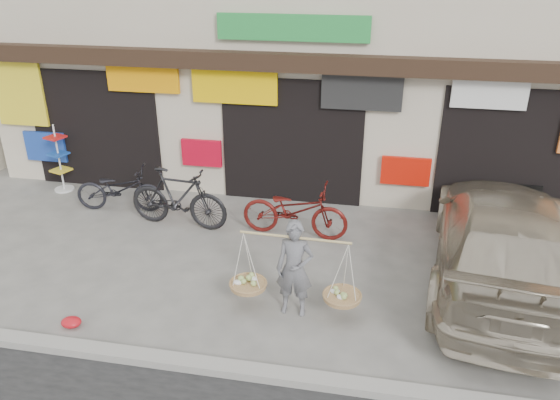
% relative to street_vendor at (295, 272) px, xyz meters
% --- Properties ---
extents(ground, '(70.00, 70.00, 0.00)m').
position_rel_street_vendor_xyz_m(ground, '(-0.72, 0.52, -0.71)').
color(ground, slate).
rests_on(ground, ground).
extents(kerb, '(70.00, 0.25, 0.12)m').
position_rel_street_vendor_xyz_m(kerb, '(-0.72, -1.48, -0.65)').
color(kerb, gray).
rests_on(kerb, ground).
extents(shophouse_block, '(14.00, 6.32, 7.00)m').
position_rel_street_vendor_xyz_m(shophouse_block, '(-0.72, 6.94, 2.74)').
color(shophouse_block, beige).
rests_on(shophouse_block, ground).
extents(street_vendor, '(2.01, 0.60, 1.55)m').
position_rel_street_vendor_xyz_m(street_vendor, '(0.00, 0.00, 0.00)').
color(street_vendor, slate).
rests_on(street_vendor, ground).
extents(bike_0, '(1.91, 0.86, 0.97)m').
position_rel_street_vendor_xyz_m(bike_0, '(-4.21, 2.84, -0.22)').
color(bike_0, black).
rests_on(bike_0, ground).
extents(bike_1, '(2.09, 0.77, 1.23)m').
position_rel_street_vendor_xyz_m(bike_1, '(-2.72, 2.39, -0.09)').
color(bike_1, black).
rests_on(bike_1, ground).
extents(bike_2, '(2.09, 0.84, 1.08)m').
position_rel_street_vendor_xyz_m(bike_2, '(-0.39, 2.42, -0.17)').
color(bike_2, '#55110E').
rests_on(bike_2, ground).
extents(suv, '(2.85, 5.65, 1.57)m').
position_rel_street_vendor_xyz_m(suv, '(3.23, 1.53, 0.08)').
color(suv, '#B9AC95').
rests_on(suv, ground).
extents(display_rack, '(0.47, 0.47, 1.57)m').
position_rel_street_vendor_xyz_m(display_rack, '(-5.99, 3.58, -0.08)').
color(display_rack, silver).
rests_on(display_rack, ground).
extents(red_bag, '(0.31, 0.25, 0.14)m').
position_rel_street_vendor_xyz_m(red_bag, '(-3.19, -0.98, -0.64)').
color(red_bag, red).
rests_on(red_bag, ground).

